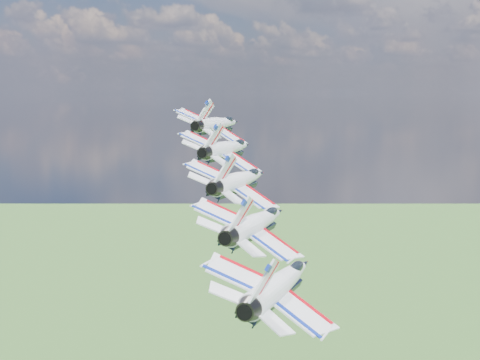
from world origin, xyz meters
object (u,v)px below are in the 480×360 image
Objects in this scene: jet_4 at (280,283)px; jet_2 at (240,180)px; jet_1 at (228,148)px; jet_0 at (218,124)px; jet_3 at (257,223)px.

jet_2 is at bearing 120.15° from jet_4.
jet_2 is (7.31, -8.24, -2.51)m from jet_1.
jet_0 reaches higher than jet_2.
jet_1 is at bearing 120.15° from jet_3.
jet_3 is at bearing -59.85° from jet_2.
jet_1 is 33.88m from jet_4.
jet_0 is 1.00× the size of jet_2.
jet_2 is (14.61, -16.48, -5.01)m from jet_0.
jet_3 is at bearing -59.85° from jet_0.
jet_4 is at bearing -59.85° from jet_3.
jet_0 is at bearing 120.15° from jet_4.
jet_0 is 45.17m from jet_4.
jet_0 reaches higher than jet_4.
jet_3 is (7.31, -8.24, -2.51)m from jet_2.
jet_3 reaches higher than jet_4.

